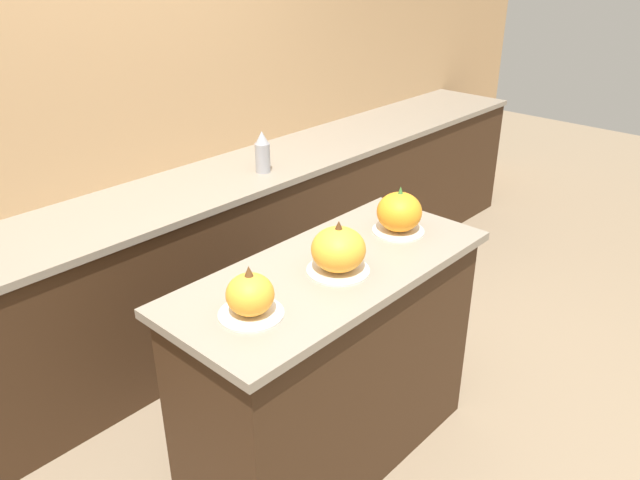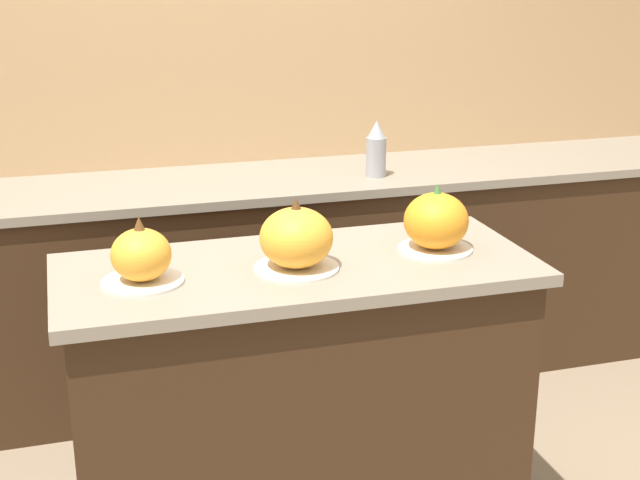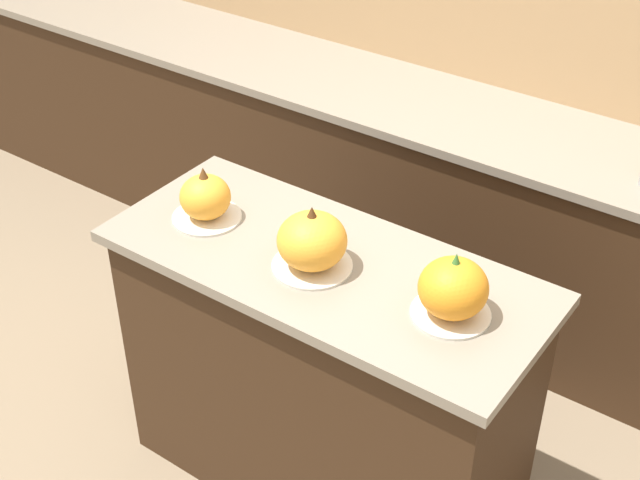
# 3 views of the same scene
# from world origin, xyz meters

# --- Properties ---
(wall_back) EXTENTS (8.00, 0.06, 2.50)m
(wall_back) POSITION_xyz_m (0.00, 1.47, 1.25)
(wall_back) COLOR tan
(wall_back) RESTS_ON ground_plane
(kitchen_island) EXTENTS (1.33, 0.57, 0.94)m
(kitchen_island) POSITION_xyz_m (0.00, 0.00, 0.47)
(kitchen_island) COLOR #382314
(kitchen_island) RESTS_ON ground_plane
(back_counter) EXTENTS (6.00, 0.60, 0.90)m
(back_counter) POSITION_xyz_m (0.00, 1.14, 0.45)
(back_counter) COLOR #382314
(back_counter) RESTS_ON ground_plane
(pumpkin_cake_left) EXTENTS (0.22, 0.22, 0.18)m
(pumpkin_cake_left) POSITION_xyz_m (-0.42, -0.02, 1.01)
(pumpkin_cake_left) COLOR silver
(pumpkin_cake_left) RESTS_ON kitchen_island
(pumpkin_cake_center) EXTENTS (0.23, 0.23, 0.20)m
(pumpkin_cake_center) POSITION_xyz_m (-0.01, -0.04, 1.03)
(pumpkin_cake_center) COLOR silver
(pumpkin_cake_center) RESTS_ON kitchen_island
(pumpkin_cake_right) EXTENTS (0.22, 0.22, 0.20)m
(pumpkin_cake_right) POSITION_xyz_m (0.41, 0.00, 1.02)
(pumpkin_cake_right) COLOR silver
(pumpkin_cake_right) RESTS_ON kitchen_island
(bottle_tall) EXTENTS (0.08, 0.08, 0.23)m
(bottle_tall) POSITION_xyz_m (0.61, 1.04, 1.01)
(bottle_tall) COLOR #99999E
(bottle_tall) RESTS_ON back_counter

